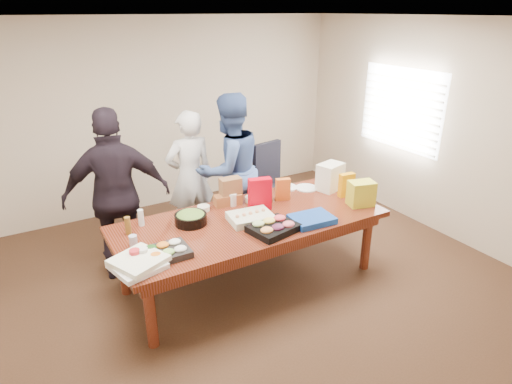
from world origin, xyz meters
TOP-DOWN VIEW (x-y plane):
  - floor at (0.00, 0.00)m, footprint 5.50×5.00m
  - ceiling at (0.00, 0.00)m, footprint 5.50×5.00m
  - wall_back at (0.00, 2.50)m, footprint 5.50×0.04m
  - wall_front at (0.00, -2.50)m, footprint 5.50×0.04m
  - wall_right at (2.75, 0.00)m, footprint 0.04×5.00m
  - window_panel at (2.72, 0.60)m, footprint 0.03×1.40m
  - window_blinds at (2.68, 0.60)m, footprint 0.04×1.36m
  - conference_table at (0.00, 0.00)m, footprint 2.80×1.20m
  - office_chair at (0.94, 1.00)m, footprint 0.64×0.64m
  - person_center at (-0.16, 1.23)m, footprint 0.61×0.40m
  - person_right at (0.26, 0.98)m, footprint 1.02×0.85m
  - person_left at (-1.14, 0.85)m, footprint 1.17×0.67m
  - veggie_tray at (-1.01, -0.27)m, footprint 0.41×0.32m
  - fruit_tray at (0.06, -0.35)m, footprint 0.51×0.44m
  - sheet_cake at (-0.02, -0.04)m, footprint 0.47×0.38m
  - salad_bowl at (-0.58, 0.21)m, footprint 0.41×0.41m
  - chip_bag_blue at (0.51, -0.38)m, footprint 0.45×0.35m
  - chip_bag_red at (0.21, 0.15)m, footprint 0.26×0.16m
  - chip_bag_yellow at (1.26, -0.04)m, footprint 0.19×0.09m
  - chip_bag_orange at (0.57, 0.25)m, footprint 0.18×0.12m
  - mayo_jar at (-0.00, 0.39)m, footprint 0.10×0.10m
  - mustard_bottle at (0.22, 0.35)m, footprint 0.07×0.07m
  - dressing_bottle at (-1.18, 0.30)m, footprint 0.06×0.06m
  - ranch_bottle at (-1.02, 0.42)m, footprint 0.07×0.07m
  - banana_bunch at (0.30, 0.31)m, footprint 0.30×0.26m
  - bread_loaf at (-0.04, 0.43)m, footprint 0.32×0.17m
  - kraft_bag at (0.00, 0.45)m, footprint 0.24×0.15m
  - red_cup at (-1.27, -0.24)m, footprint 0.11×0.11m
  - clear_cup_a at (-1.20, -0.24)m, footprint 0.09×0.09m
  - clear_cup_b at (-1.21, 0.06)m, footprint 0.08×0.08m
  - pizza_box_lower at (-1.28, -0.33)m, footprint 0.47×0.47m
  - pizza_box_upper at (-1.27, -0.33)m, footprint 0.51×0.51m
  - plate_a at (1.00, 0.38)m, footprint 0.31×0.31m
  - plate_b at (0.80, 0.52)m, footprint 0.34×0.34m
  - dip_bowl_a at (0.23, 0.38)m, footprint 0.16×0.16m
  - dip_bowl_b at (-0.34, 0.43)m, footprint 0.16×0.16m
  - grocery_bag_white at (1.22, 0.22)m, footprint 0.35×0.29m
  - grocery_bag_yellow at (1.23, -0.31)m, footprint 0.32×0.26m

SIDE VIEW (x-z plane):
  - floor at x=0.00m, z-range -0.02..0.00m
  - conference_table at x=0.00m, z-range 0.00..0.75m
  - office_chair at x=0.94m, z-range 0.00..1.08m
  - plate_a at x=1.00m, z-range 0.75..0.77m
  - plate_b at x=0.80m, z-range 0.75..0.77m
  - pizza_box_lower at x=-1.28m, z-range 0.75..0.79m
  - dip_bowl_b at x=-0.34m, z-range 0.75..0.80m
  - dip_bowl_a at x=0.23m, z-range 0.75..0.81m
  - veggie_tray at x=-1.01m, z-range 0.75..0.81m
  - chip_bag_blue at x=0.51m, z-range 0.75..0.81m
  - fruit_tray at x=0.06m, z-range 0.75..0.82m
  - sheet_cake at x=-0.02m, z-range 0.75..0.83m
  - banana_bunch at x=0.30m, z-range 0.75..0.84m
  - clear_cup_b at x=-1.21m, z-range 0.75..0.85m
  - salad_bowl at x=-0.58m, z-range 0.75..0.86m
  - clear_cup_a at x=-1.20m, z-range 0.75..0.87m
  - bread_loaf at x=-0.04m, z-range 0.75..0.87m
  - red_cup at x=-1.27m, z-range 0.75..0.87m
  - pizza_box_upper at x=-1.27m, z-range 0.79..0.84m
  - mayo_jar at x=0.00m, z-range 0.75..0.89m
  - mustard_bottle at x=0.22m, z-range 0.75..0.91m
  - ranch_bottle at x=-1.02m, z-range 0.75..0.92m
  - person_center at x=-0.16m, z-range 0.00..1.68m
  - dressing_bottle at x=-1.18m, z-range 0.75..0.93m
  - chip_bag_orange at x=0.57m, z-range 0.75..1.00m
  - grocery_bag_yellow at x=1.23m, z-range 0.75..1.03m
  - chip_bag_yellow at x=1.26m, z-range 0.75..1.03m
  - kraft_bag at x=0.00m, z-range 0.75..1.05m
  - grocery_bag_white at x=1.22m, z-range 0.75..1.08m
  - chip_bag_red at x=0.21m, z-range 0.75..1.11m
  - person_right at x=0.26m, z-range 0.00..1.88m
  - person_left at x=-1.14m, z-range 0.00..1.88m
  - wall_back at x=0.00m, z-range 0.00..2.70m
  - wall_front at x=0.00m, z-range 0.00..2.70m
  - wall_right at x=2.75m, z-range 0.00..2.70m
  - window_panel at x=2.72m, z-range 0.95..2.05m
  - window_blinds at x=2.68m, z-range 1.00..2.00m
  - ceiling at x=0.00m, z-range 2.70..2.72m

